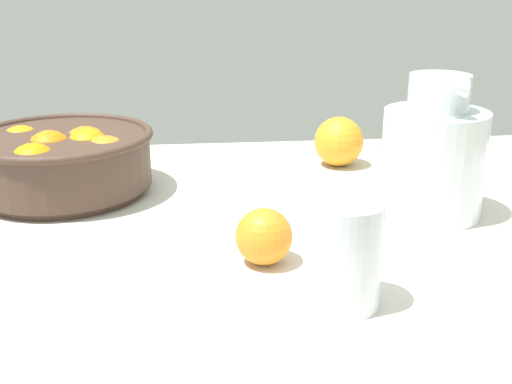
{
  "coord_description": "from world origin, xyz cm",
  "views": [
    {
      "loc": [
        -7.78,
        -80.41,
        33.06
      ],
      "look_at": [
        0.02,
        -3.02,
        5.52
      ],
      "focal_mm": 45.32,
      "sensor_mm": 36.0,
      "label": 1
    }
  ],
  "objects_px": {
    "fruit_bowl": "(63,159)",
    "loose_orange_0": "(339,142)",
    "juice_pitcher": "(432,163)",
    "second_glass": "(346,260)",
    "loose_orange_2": "(262,237)"
  },
  "relations": [
    {
      "from": "loose_orange_0",
      "to": "loose_orange_2",
      "type": "relative_size",
      "value": 1.27
    },
    {
      "from": "juice_pitcher",
      "to": "loose_orange_0",
      "type": "distance_m",
      "value": 0.25
    },
    {
      "from": "loose_orange_0",
      "to": "second_glass",
      "type": "bearing_deg",
      "value": -101.89
    },
    {
      "from": "second_glass",
      "to": "loose_orange_2",
      "type": "bearing_deg",
      "value": 124.8
    },
    {
      "from": "juice_pitcher",
      "to": "second_glass",
      "type": "distance_m",
      "value": 0.3
    },
    {
      "from": "juice_pitcher",
      "to": "second_glass",
      "type": "relative_size",
      "value": 1.81
    },
    {
      "from": "fruit_bowl",
      "to": "juice_pitcher",
      "type": "distance_m",
      "value": 0.54
    },
    {
      "from": "loose_orange_0",
      "to": "fruit_bowl",
      "type": "bearing_deg",
      "value": -167.67
    },
    {
      "from": "second_glass",
      "to": "juice_pitcher",
      "type": "bearing_deg",
      "value": 53.82
    },
    {
      "from": "juice_pitcher",
      "to": "loose_orange_2",
      "type": "relative_size",
      "value": 3.01
    },
    {
      "from": "fruit_bowl",
      "to": "loose_orange_0",
      "type": "relative_size",
      "value": 3.23
    },
    {
      "from": "fruit_bowl",
      "to": "juice_pitcher",
      "type": "height_order",
      "value": "juice_pitcher"
    },
    {
      "from": "juice_pitcher",
      "to": "second_glass",
      "type": "height_order",
      "value": "juice_pitcher"
    },
    {
      "from": "second_glass",
      "to": "loose_orange_0",
      "type": "bearing_deg",
      "value": 78.11
    },
    {
      "from": "juice_pitcher",
      "to": "loose_orange_2",
      "type": "height_order",
      "value": "juice_pitcher"
    }
  ]
}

